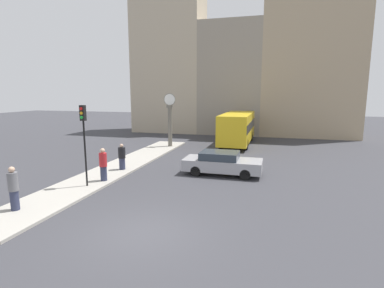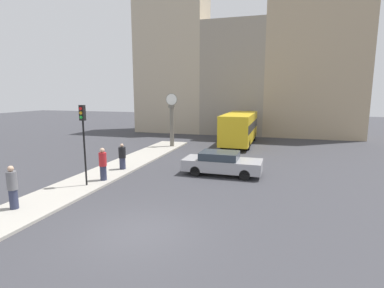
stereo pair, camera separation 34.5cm
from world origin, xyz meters
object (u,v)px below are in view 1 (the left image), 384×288
(traffic_light_near, at_px, (84,129))
(street_clock, at_px, (170,121))
(bus_distant, at_px, (237,127))
(sedan_car, at_px, (222,163))
(pedestrian_red_top, at_px, (103,165))
(pedestrian_black_jacket, at_px, (122,157))
(pedestrian_grey_jacket, at_px, (14,189))

(traffic_light_near, height_order, street_clock, street_clock)
(bus_distant, height_order, traffic_light_near, traffic_light_near)
(sedan_car, distance_m, street_clock, 9.79)
(street_clock, distance_m, pedestrian_red_top, 11.06)
(sedan_car, relative_size, bus_distant, 0.55)
(sedan_car, xyz_separation_m, pedestrian_black_jacket, (-6.04, -0.97, 0.20))
(bus_distant, bearing_deg, traffic_light_near, -110.41)
(pedestrian_red_top, height_order, pedestrian_grey_jacket, pedestrian_grey_jacket)
(traffic_light_near, bearing_deg, sedan_car, 35.87)
(sedan_car, xyz_separation_m, pedestrian_grey_jacket, (-7.00, -7.99, 0.32))
(pedestrian_grey_jacket, bearing_deg, street_clock, 86.22)
(traffic_light_near, relative_size, pedestrian_red_top, 2.30)
(traffic_light_near, distance_m, street_clock, 12.04)
(pedestrian_grey_jacket, bearing_deg, sedan_car, 48.80)
(traffic_light_near, distance_m, pedestrian_black_jacket, 4.07)
(street_clock, height_order, pedestrian_black_jacket, street_clock)
(street_clock, distance_m, pedestrian_grey_jacket, 15.66)
(sedan_car, height_order, street_clock, street_clock)
(pedestrian_black_jacket, bearing_deg, sedan_car, 9.17)
(bus_distant, relative_size, traffic_light_near, 2.05)
(sedan_car, xyz_separation_m, pedestrian_red_top, (-5.82, -3.40, 0.31))
(sedan_car, distance_m, pedestrian_grey_jacket, 10.63)
(street_clock, bearing_deg, sedan_car, -51.75)
(pedestrian_red_top, relative_size, pedestrian_black_jacket, 1.11)
(pedestrian_black_jacket, bearing_deg, pedestrian_red_top, -84.87)
(pedestrian_red_top, height_order, pedestrian_black_jacket, pedestrian_red_top)
(bus_distant, bearing_deg, pedestrian_red_top, -110.65)
(bus_distant, distance_m, pedestrian_black_jacket, 13.06)
(pedestrian_grey_jacket, bearing_deg, traffic_light_near, 76.42)
(bus_distant, distance_m, pedestrian_red_top, 15.19)
(street_clock, bearing_deg, bus_distant, 30.42)
(sedan_car, height_order, pedestrian_black_jacket, pedestrian_black_jacket)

